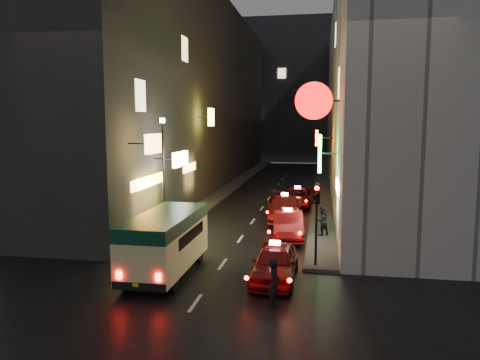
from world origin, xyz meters
The scene contains 14 objects.
building_left centered at (-8.00, 33.99, 9.00)m, with size 7.61×52.00×18.00m.
building_right centered at (8.00, 33.99, 9.00)m, with size 8.20×52.00×18.00m.
building_far centered at (0.00, 66.00, 11.00)m, with size 30.00×10.00×22.00m, color #303034.
sidewalk_left centered at (-4.25, 34.00, 0.07)m, with size 1.50×52.00×0.15m, color #43413E.
sidewalk_right centered at (4.25, 34.00, 0.07)m, with size 1.50×52.00×0.15m, color #43413E.
minibus centered at (-1.96, 6.75, 1.57)m, with size 2.06×5.81×2.49m.
taxi_near centered at (2.45, 6.78, 0.83)m, with size 2.22×5.24×1.82m.
taxi_second centered at (2.47, 13.65, 0.84)m, with size 2.67×5.49×1.86m.
taxi_third centered at (1.90, 18.45, 0.91)m, with size 2.86×5.89×1.98m.
taxi_far centered at (2.48, 23.25, 0.79)m, with size 2.71×5.20×1.75m.
pedestrian_crossing centered at (2.70, 4.10, 0.93)m, with size 0.61×0.39×1.86m, color black.
pedestrian_sidewalk centered at (4.25, 13.97, 1.04)m, with size 0.67×0.42×1.79m, color black.
traffic_light centered at (4.00, 8.47, 2.69)m, with size 0.26×0.43×3.50m.
lamp_post centered at (-4.20, 13.00, 3.72)m, with size 0.28×0.28×6.22m.
Camera 1 is at (4.16, -10.86, 6.14)m, focal length 35.00 mm.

